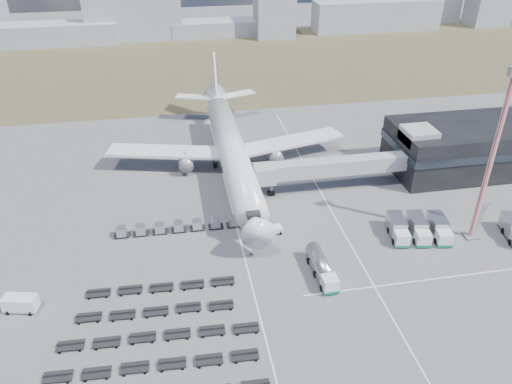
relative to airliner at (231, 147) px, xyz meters
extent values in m
plane|color=#565659|center=(0.00, -32.38, -5.29)|extent=(420.00, 420.00, 0.00)
cube|color=#473E2A|center=(0.00, 77.62, -5.29)|extent=(420.00, 90.00, 0.01)
cube|color=silver|center=(-2.00, -27.38, -5.29)|extent=(0.25, 110.00, 0.01)
cube|color=silver|center=(16.00, -27.38, -5.29)|extent=(0.25, 110.00, 0.01)
cube|color=silver|center=(25.00, -40.38, -5.29)|extent=(40.00, 0.25, 0.01)
cube|color=black|center=(48.00, -8.38, -0.29)|extent=(30.00, 16.00, 10.00)
cube|color=#262D38|center=(48.00, -8.38, 0.91)|extent=(30.40, 16.40, 1.60)
cube|color=#939399|center=(36.00, -10.38, 4.21)|extent=(6.00, 6.00, 3.00)
cube|color=#939399|center=(18.10, -11.88, -0.19)|extent=(29.80, 3.00, 3.00)
cube|color=#939399|center=(4.70, -12.38, -0.19)|extent=(4.00, 3.60, 3.40)
cylinder|color=slate|center=(6.20, -11.88, -2.74)|extent=(0.70, 0.70, 5.10)
cylinder|color=black|center=(6.20, -11.88, -4.84)|extent=(1.40, 0.90, 1.40)
cylinder|color=silver|center=(0.00, -2.38, 0.01)|extent=(5.60, 48.00, 5.60)
cone|color=silver|center=(0.00, -28.88, 0.01)|extent=(5.60, 5.00, 5.60)
cone|color=silver|center=(0.00, 25.62, 0.81)|extent=(5.60, 8.00, 5.60)
cube|color=black|center=(0.00, -26.88, 0.81)|extent=(2.20, 2.00, 0.80)
cube|color=silver|center=(-13.00, 2.62, -1.19)|extent=(25.59, 11.38, 0.50)
cube|color=silver|center=(13.00, 2.62, -1.19)|extent=(25.59, 11.38, 0.50)
cylinder|color=slate|center=(-9.50, 0.62, -2.89)|extent=(3.00, 5.00, 3.00)
cylinder|color=slate|center=(9.50, 0.62, -2.89)|extent=(3.00, 5.00, 3.00)
cube|color=silver|center=(-5.50, 27.62, 1.21)|extent=(9.49, 5.63, 0.35)
cube|color=silver|center=(5.50, 27.62, 1.21)|extent=(9.49, 5.63, 0.35)
cube|color=silver|center=(0.00, 28.62, 6.51)|extent=(0.50, 9.06, 11.45)
cylinder|color=slate|center=(0.00, -23.38, -4.04)|extent=(0.50, 0.50, 2.50)
cylinder|color=slate|center=(-3.20, 1.62, -4.04)|extent=(0.60, 0.60, 2.50)
cylinder|color=slate|center=(3.20, 1.62, -4.04)|extent=(0.60, 0.60, 2.50)
cylinder|color=black|center=(0.00, -23.38, -4.79)|extent=(0.50, 1.20, 1.20)
cube|color=#9598A3|center=(-54.72, 112.56, -1.25)|extent=(51.83, 12.00, 8.08)
cube|color=#9598A3|center=(-22.45, 115.78, 3.78)|extent=(36.78, 12.00, 18.14)
cube|color=#9598A3|center=(8.56, 115.50, -2.22)|extent=(33.63, 12.00, 6.15)
cube|color=#9598A3|center=(32.74, 109.64, 3.84)|extent=(15.22, 12.00, 18.27)
cube|color=#9598A3|center=(77.56, 113.35, 0.80)|extent=(53.47, 12.00, 12.18)
cube|color=#9598A3|center=(107.30, 125.37, -0.35)|extent=(25.76, 12.00, 9.88)
cube|color=silver|center=(9.04, -40.01, -3.91)|extent=(2.38, 2.38, 2.20)
cube|color=#12664A|center=(9.04, -40.01, -4.77)|extent=(2.48, 2.48, 0.48)
cylinder|color=#ADADB2|center=(8.86, -35.33, -3.48)|extent=(2.65, 7.25, 2.39)
cube|color=slate|center=(8.86, -35.33, -4.57)|extent=(2.56, 7.25, 0.33)
cylinder|color=black|center=(8.92, -36.76, -4.81)|extent=(2.52, 1.14, 1.05)
cube|color=silver|center=(4.00, -24.38, -4.63)|extent=(3.06, 2.05, 1.32)
cube|color=silver|center=(-34.70, -36.11, -4.08)|extent=(4.93, 3.04, 2.42)
cube|color=silver|center=(0.22, 5.24, -3.63)|extent=(4.71, 6.70, 2.91)
cube|color=#12664A|center=(0.22, 5.24, -4.82)|extent=(4.84, 6.84, 0.47)
cube|color=silver|center=(24.14, -31.46, -3.94)|extent=(2.73, 2.64, 2.29)
cube|color=#12664A|center=(24.14, -31.46, -4.82)|extent=(2.85, 2.76, 0.47)
cube|color=#ADADB2|center=(24.72, -27.86, -3.52)|extent=(3.22, 5.12, 2.71)
cube|color=silver|center=(27.63, -32.02, -3.94)|extent=(2.73, 2.64, 2.29)
cube|color=#12664A|center=(27.63, -32.02, -4.82)|extent=(2.85, 2.76, 0.47)
cube|color=#ADADB2|center=(28.21, -28.42, -3.52)|extent=(3.22, 5.12, 2.71)
cube|color=silver|center=(31.13, -32.58, -3.94)|extent=(2.73, 2.64, 2.29)
cube|color=#12664A|center=(31.13, -32.58, -4.82)|extent=(2.85, 2.76, 0.47)
cube|color=#ADADB2|center=(31.70, -28.98, -3.52)|extent=(3.22, 5.12, 2.71)
cube|color=#ADADB2|center=(44.04, -31.67, -3.52)|extent=(3.55, 5.24, 2.71)
cube|color=black|center=(-21.70, -20.69, -4.99)|extent=(2.63, 1.64, 0.18)
cube|color=#ADADB2|center=(-21.70, -20.69, -4.14)|extent=(1.63, 1.63, 1.50)
cube|color=black|center=(-18.49, -20.74, -4.99)|extent=(2.63, 1.64, 0.18)
cube|color=#ADADB2|center=(-18.49, -20.74, -4.14)|extent=(1.63, 1.63, 1.50)
cube|color=black|center=(-15.28, -20.78, -4.99)|extent=(2.63, 1.64, 0.18)
cube|color=#ADADB2|center=(-15.28, -20.78, -4.14)|extent=(1.63, 1.63, 1.50)
cube|color=black|center=(-12.08, -20.83, -4.99)|extent=(2.63, 1.64, 0.18)
cube|color=#ADADB2|center=(-12.08, -20.83, -4.14)|extent=(1.63, 1.63, 1.50)
cube|color=black|center=(-8.87, -20.87, -4.99)|extent=(2.63, 1.64, 0.18)
cube|color=#ADADB2|center=(-8.87, -20.87, -4.14)|extent=(1.63, 1.63, 1.50)
cube|color=black|center=(-5.66, -20.92, -4.99)|extent=(2.63, 1.64, 0.18)
cube|color=#ADADB2|center=(-5.66, -20.92, -4.14)|extent=(1.63, 1.63, 1.50)
cube|color=black|center=(-2.45, -20.96, -4.99)|extent=(2.63, 1.64, 0.18)
cube|color=#ADADB2|center=(-2.45, -20.96, -4.14)|extent=(1.63, 1.63, 1.50)
cube|color=black|center=(0.76, -21.01, -4.99)|extent=(2.63, 1.64, 0.18)
cube|color=#ADADB2|center=(0.76, -21.01, -4.14)|extent=(1.63, 1.63, 1.50)
cube|color=black|center=(-16.52, -49.55, -4.88)|extent=(27.42, 2.79, 0.82)
cube|color=black|center=(-16.33, -44.76, -4.88)|extent=(27.42, 2.79, 0.82)
cube|color=black|center=(-16.15, -39.98, -4.88)|extent=(22.86, 2.61, 0.82)
cube|color=black|center=(-15.96, -35.19, -4.88)|extent=(22.86, 2.61, 0.82)
cylinder|color=#AF1E1C|center=(36.96, -31.30, 9.02)|extent=(0.80, 0.80, 28.63)
cube|color=#565659|center=(36.96, -31.30, -5.12)|extent=(2.29, 2.29, 0.34)
camera|label=1|loc=(-11.53, -92.79, 45.20)|focal=35.00mm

